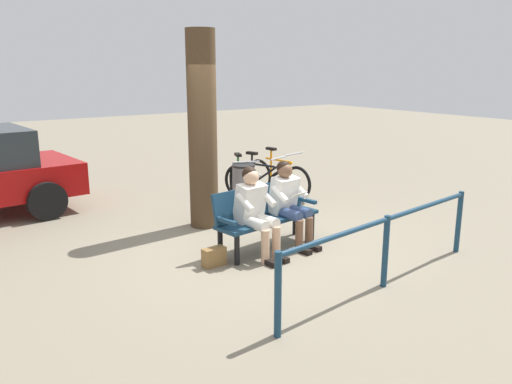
% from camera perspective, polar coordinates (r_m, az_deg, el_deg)
% --- Properties ---
extents(ground_plane, '(40.00, 40.00, 0.00)m').
position_cam_1_polar(ground_plane, '(7.33, 0.20, -5.97)').
color(ground_plane, gray).
extents(bench, '(1.65, 0.69, 0.87)m').
position_cam_1_polar(bench, '(7.13, 0.94, -2.26)').
color(bench, navy).
rests_on(bench, ground).
extents(person_reading, '(0.53, 0.80, 1.20)m').
position_cam_1_polar(person_reading, '(7.19, 3.68, -0.83)').
color(person_reading, white).
rests_on(person_reading, ground).
extents(person_companion, '(0.53, 0.80, 1.20)m').
position_cam_1_polar(person_companion, '(6.76, -0.08, -1.77)').
color(person_companion, white).
rests_on(person_companion, ground).
extents(handbag, '(0.31, 0.16, 0.24)m').
position_cam_1_polar(handbag, '(6.60, -4.68, -7.19)').
color(handbag, olive).
rests_on(handbag, ground).
extents(tree_trunk, '(0.45, 0.45, 3.02)m').
position_cam_1_polar(tree_trunk, '(7.96, -5.96, 6.74)').
color(tree_trunk, '#4C3823').
rests_on(tree_trunk, ground).
extents(litter_bin, '(0.39, 0.39, 0.87)m').
position_cam_1_polar(litter_bin, '(8.74, -1.39, 0.27)').
color(litter_bin, slate).
rests_on(litter_bin, ground).
extents(bicycle_black, '(0.48, 1.67, 0.94)m').
position_cam_1_polar(bicycle_black, '(10.04, 2.42, 1.59)').
color(bicycle_black, black).
rests_on(bicycle_black, ground).
extents(bicycle_orange, '(0.66, 1.61, 0.94)m').
position_cam_1_polar(bicycle_orange, '(9.54, 0.43, 0.96)').
color(bicycle_orange, black).
rests_on(bicycle_orange, ground).
extents(bicycle_red, '(0.68, 1.60, 0.94)m').
position_cam_1_polar(bicycle_red, '(9.30, -1.72, 0.63)').
color(bicycle_red, black).
rests_on(bicycle_red, ground).
extents(railing_fence, '(3.46, 0.49, 0.85)m').
position_cam_1_polar(railing_fence, '(6.01, 14.25, -4.82)').
color(railing_fence, navy).
rests_on(railing_fence, ground).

